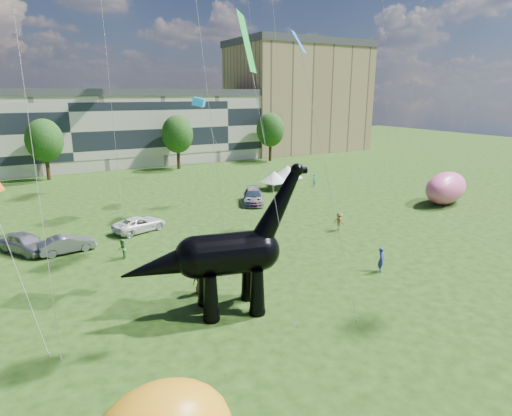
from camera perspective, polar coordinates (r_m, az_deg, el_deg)
ground at (r=25.41m, az=12.83°, el=-14.64°), size 220.00×220.00×0.00m
terrace_row at (r=78.76m, az=-23.85°, el=9.15°), size 78.00×11.00×12.00m
apartment_block at (r=98.14m, az=5.53°, el=14.20°), size 28.00×18.00×22.00m
tree_mid_left at (r=69.52m, az=-26.43°, el=8.48°), size 5.20×5.20×9.44m
tree_mid_right at (r=73.20m, az=-10.46°, el=10.04°), size 5.20×5.20×9.44m
tree_far_right at (r=80.72m, az=1.94°, el=10.73°), size 5.20×5.20×9.44m
dinosaur_sculpture at (r=24.71m, az=-4.58°, el=-6.52°), size 10.92×4.10×8.91m
car_silver at (r=39.05m, az=-28.46°, el=-4.10°), size 4.24×5.15×1.65m
car_grey at (r=37.62m, az=-23.91°, el=-4.43°), size 4.45×2.05×1.41m
car_white at (r=41.09m, az=-15.23°, el=-2.07°), size 5.40×3.71×1.37m
car_dark at (r=49.62m, az=-0.38°, el=1.54°), size 4.51×5.96×1.61m
gazebo_near at (r=56.66m, az=2.45°, el=4.18°), size 4.22×4.22×2.45m
gazebo_far at (r=59.23m, az=4.21°, el=4.87°), size 4.28×4.28×2.79m
inflatable_pink at (r=53.98m, az=23.99°, el=2.46°), size 8.13×5.68×3.69m
visitors at (r=30.11m, az=-5.65°, el=-7.57°), size 51.17×40.37×1.83m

